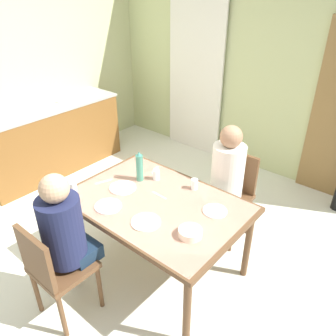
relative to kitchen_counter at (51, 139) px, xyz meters
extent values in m
plane|color=silver|center=(1.86, -0.39, -0.45)|extent=(5.89, 5.89, 0.00)
cube|color=#BEC68E|center=(1.86, 1.88, 0.93)|extent=(4.58, 0.10, 2.75)
cube|color=#C1C593|center=(-0.33, 0.18, 0.93)|extent=(0.10, 3.40, 2.75)
cube|color=white|center=(1.05, 1.78, 0.70)|extent=(0.90, 0.03, 2.31)
cube|color=brown|center=(0.00, 0.00, -0.02)|extent=(0.60, 1.87, 0.87)
cube|color=#9E9E99|center=(0.00, 0.00, 0.43)|extent=(0.61, 1.91, 0.03)
cylinder|color=#B7B7BC|center=(0.00, 0.28, 0.45)|extent=(0.21, 0.21, 0.01)
cube|color=brown|center=(2.30, -0.46, 0.26)|extent=(1.44, 0.99, 0.04)
cube|color=#E9AA8F|center=(2.30, -0.46, 0.27)|extent=(1.38, 0.95, 0.00)
cylinder|color=brown|center=(1.65, -0.89, -0.11)|extent=(0.06, 0.06, 0.69)
cylinder|color=brown|center=(2.95, -0.89, -0.11)|extent=(0.06, 0.06, 0.69)
cylinder|color=brown|center=(1.65, -0.03, -0.11)|extent=(0.06, 0.06, 0.69)
cylinder|color=brown|center=(2.95, -0.03, -0.11)|extent=(0.06, 0.06, 0.69)
cube|color=brown|center=(2.07, -1.24, 0.00)|extent=(0.40, 0.40, 0.04)
cube|color=brown|center=(2.07, -1.42, 0.21)|extent=(0.38, 0.04, 0.42)
cylinder|color=brown|center=(1.90, -1.07, -0.25)|extent=(0.04, 0.04, 0.41)
cylinder|color=brown|center=(2.24, -1.07, -0.25)|extent=(0.04, 0.04, 0.41)
cylinder|color=brown|center=(1.90, -1.41, -0.25)|extent=(0.04, 0.04, 0.41)
cylinder|color=brown|center=(2.24, -1.41, -0.25)|extent=(0.04, 0.04, 0.41)
cube|color=brown|center=(2.53, 0.32, 0.00)|extent=(0.40, 0.40, 0.04)
cube|color=brown|center=(2.53, 0.50, 0.21)|extent=(0.38, 0.04, 0.42)
cylinder|color=brown|center=(2.70, 0.15, -0.25)|extent=(0.04, 0.04, 0.41)
cylinder|color=brown|center=(2.36, 0.15, -0.25)|extent=(0.04, 0.04, 0.41)
cylinder|color=brown|center=(2.70, 0.49, -0.25)|extent=(0.04, 0.04, 0.41)
cylinder|color=brown|center=(2.36, 0.49, -0.25)|extent=(0.04, 0.04, 0.41)
cube|color=#172A3F|center=(2.07, -1.08, 0.06)|extent=(0.30, 0.22, 0.12)
cylinder|color=#1E2347|center=(2.07, -1.19, 0.32)|extent=(0.30, 0.30, 0.52)
sphere|color=tan|center=(2.07, -1.19, 0.67)|extent=(0.20, 0.20, 0.20)
cube|color=white|center=(2.53, 0.16, 0.06)|extent=(0.30, 0.22, 0.12)
cylinder|color=silver|center=(2.53, 0.27, 0.32)|extent=(0.30, 0.30, 0.52)
sphere|color=#A87A5B|center=(2.53, 0.27, 0.67)|extent=(0.20, 0.20, 0.20)
cylinder|color=#3D8570|center=(1.96, -0.30, 0.40)|extent=(0.06, 0.06, 0.25)
cone|color=teal|center=(1.96, -0.30, 0.54)|extent=(0.05, 0.05, 0.04)
cylinder|color=beige|center=(2.76, -0.61, 0.30)|extent=(0.17, 0.17, 0.05)
cylinder|color=white|center=(2.74, -0.27, 0.28)|extent=(0.19, 0.19, 0.01)
cylinder|color=white|center=(2.42, -0.71, 0.28)|extent=(0.22, 0.22, 0.01)
cylinder|color=white|center=(1.95, -0.50, 0.28)|extent=(0.23, 0.23, 0.01)
cylinder|color=white|center=(2.05, -0.76, 0.28)|extent=(0.21, 0.21, 0.01)
cylinder|color=silver|center=(2.42, -0.11, 0.32)|extent=(0.06, 0.06, 0.09)
cylinder|color=silver|center=(1.70, -0.82, 0.33)|extent=(0.06, 0.06, 0.11)
cylinder|color=silver|center=(2.07, -0.20, 0.32)|extent=(0.06, 0.06, 0.10)
cube|color=silver|center=(1.95, -0.08, 0.28)|extent=(0.06, 0.15, 0.00)
cube|color=silver|center=(1.74, -0.54, 0.28)|extent=(0.07, 0.15, 0.00)
cube|color=silver|center=(2.26, -0.38, 0.28)|extent=(0.15, 0.02, 0.00)
camera|label=1|loc=(3.80, -2.10, 1.86)|focal=35.64mm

